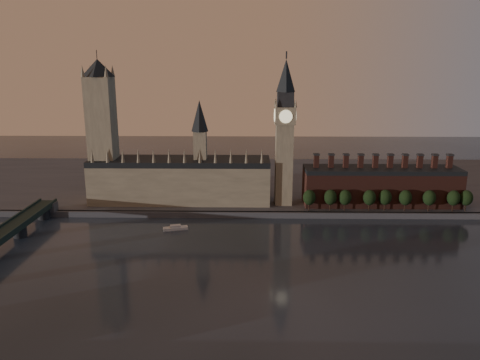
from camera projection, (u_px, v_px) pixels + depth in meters
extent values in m
plane|color=black|center=(279.00, 276.00, 234.54)|extent=(900.00, 900.00, 0.00)
cube|color=#47484C|center=(270.00, 215.00, 321.27)|extent=(900.00, 4.00, 4.00)
cube|color=#47484C|center=(266.00, 182.00, 408.48)|extent=(900.00, 180.00, 4.00)
cube|color=gray|center=(181.00, 183.00, 342.56)|extent=(130.00, 30.00, 28.00)
cube|color=black|center=(180.00, 161.00, 338.62)|extent=(130.00, 30.00, 4.00)
cube|color=gray|center=(200.00, 148.00, 335.92)|extent=(9.00, 9.00, 24.00)
cone|color=black|center=(200.00, 116.00, 330.26)|extent=(12.00, 12.00, 22.00)
cone|color=gray|center=(92.00, 155.00, 324.24)|extent=(2.60, 2.60, 10.00)
cone|color=gray|center=(107.00, 155.00, 324.08)|extent=(2.60, 2.60, 10.00)
cone|color=gray|center=(123.00, 156.00, 323.91)|extent=(2.60, 2.60, 10.00)
cone|color=gray|center=(138.00, 156.00, 323.74)|extent=(2.60, 2.60, 10.00)
cone|color=gray|center=(154.00, 156.00, 323.58)|extent=(2.60, 2.60, 10.00)
cone|color=gray|center=(169.00, 156.00, 323.41)|extent=(2.60, 2.60, 10.00)
cone|color=gray|center=(184.00, 156.00, 323.25)|extent=(2.60, 2.60, 10.00)
cone|color=gray|center=(200.00, 156.00, 323.08)|extent=(2.60, 2.60, 10.00)
cone|color=gray|center=(215.00, 156.00, 322.91)|extent=(2.60, 2.60, 10.00)
cone|color=gray|center=(231.00, 156.00, 322.75)|extent=(2.60, 2.60, 10.00)
cone|color=gray|center=(246.00, 156.00, 322.58)|extent=(2.60, 2.60, 10.00)
cone|color=gray|center=(262.00, 156.00, 322.41)|extent=(2.60, 2.60, 10.00)
cube|color=gray|center=(103.00, 141.00, 335.78)|extent=(18.00, 18.00, 90.00)
cone|color=black|center=(98.00, 68.00, 323.22)|extent=(24.00, 24.00, 12.00)
cylinder|color=#232326|center=(97.00, 59.00, 321.74)|extent=(0.50, 0.50, 12.00)
cone|color=gray|center=(82.00, 71.00, 316.08)|extent=(3.00, 3.00, 8.00)
cone|color=gray|center=(106.00, 71.00, 315.83)|extent=(3.00, 3.00, 8.00)
cone|color=gray|center=(90.00, 71.00, 331.59)|extent=(3.00, 3.00, 8.00)
cone|color=gray|center=(113.00, 71.00, 331.34)|extent=(3.00, 3.00, 8.00)
cube|color=gray|center=(284.00, 165.00, 332.86)|extent=(12.00, 12.00, 58.00)
cube|color=gray|center=(285.00, 115.00, 324.24)|extent=(14.00, 14.00, 12.00)
cube|color=#232326|center=(285.00, 99.00, 321.53)|extent=(11.00, 11.00, 10.00)
cone|color=black|center=(286.00, 76.00, 317.59)|extent=(13.00, 13.00, 22.00)
cylinder|color=#232326|center=(286.00, 55.00, 314.26)|extent=(1.00, 1.00, 5.00)
cylinder|color=beige|center=(286.00, 117.00, 317.26)|extent=(9.00, 0.50, 9.00)
cylinder|color=beige|center=(284.00, 114.00, 331.21)|extent=(9.00, 0.50, 9.00)
cylinder|color=beige|center=(275.00, 115.00, 324.35)|extent=(0.50, 9.00, 9.00)
cylinder|color=beige|center=(295.00, 115.00, 324.13)|extent=(0.50, 9.00, 9.00)
cone|color=gray|center=(276.00, 103.00, 315.82)|extent=(2.00, 2.00, 6.00)
cone|color=gray|center=(296.00, 103.00, 315.62)|extent=(2.00, 2.00, 6.00)
cone|color=gray|center=(275.00, 101.00, 328.42)|extent=(2.00, 2.00, 6.00)
cone|color=gray|center=(294.00, 101.00, 328.22)|extent=(2.00, 2.00, 6.00)
cube|color=#49231C|center=(381.00, 188.00, 335.96)|extent=(110.00, 25.00, 24.00)
cube|color=black|center=(382.00, 170.00, 332.63)|extent=(110.00, 25.00, 3.00)
cube|color=#49231C|center=(316.00, 161.00, 331.88)|extent=(3.50, 3.50, 9.00)
cube|color=#232326|center=(317.00, 154.00, 330.65)|extent=(4.20, 4.20, 1.00)
cube|color=#49231C|center=(331.00, 161.00, 331.72)|extent=(3.50, 3.50, 9.00)
cube|color=#232326|center=(331.00, 154.00, 330.49)|extent=(4.20, 4.20, 1.00)
cube|color=#49231C|center=(346.00, 161.00, 331.56)|extent=(3.50, 3.50, 9.00)
cube|color=#232326|center=(346.00, 154.00, 330.33)|extent=(4.20, 4.20, 1.00)
cube|color=#49231C|center=(361.00, 161.00, 331.40)|extent=(3.50, 3.50, 9.00)
cube|color=#232326|center=(361.00, 154.00, 330.17)|extent=(4.20, 4.20, 1.00)
cube|color=#49231C|center=(375.00, 161.00, 331.24)|extent=(3.50, 3.50, 9.00)
cube|color=#232326|center=(376.00, 155.00, 330.01)|extent=(4.20, 4.20, 1.00)
cube|color=#49231C|center=(390.00, 162.00, 331.07)|extent=(3.50, 3.50, 9.00)
cube|color=#232326|center=(391.00, 155.00, 329.84)|extent=(4.20, 4.20, 1.00)
cube|color=#49231C|center=(405.00, 162.00, 330.91)|extent=(3.50, 3.50, 9.00)
cube|color=#232326|center=(406.00, 155.00, 329.68)|extent=(4.20, 4.20, 1.00)
cube|color=#49231C|center=(420.00, 162.00, 330.75)|extent=(3.50, 3.50, 9.00)
cube|color=#232326|center=(420.00, 155.00, 329.52)|extent=(4.20, 4.20, 1.00)
cube|color=#49231C|center=(435.00, 162.00, 330.59)|extent=(3.50, 3.50, 9.00)
cube|color=#232326|center=(435.00, 155.00, 329.36)|extent=(4.20, 4.20, 1.00)
cube|color=#49231C|center=(449.00, 162.00, 330.43)|extent=(3.50, 3.50, 9.00)
cube|color=#232326|center=(450.00, 155.00, 329.20)|extent=(4.20, 4.20, 1.00)
cylinder|color=black|center=(309.00, 206.00, 323.28)|extent=(0.80, 0.80, 6.00)
ellipsoid|color=black|center=(309.00, 197.00, 321.68)|extent=(8.60, 8.60, 10.75)
cylinder|color=black|center=(330.00, 206.00, 323.66)|extent=(0.80, 0.80, 6.00)
ellipsoid|color=black|center=(330.00, 197.00, 322.05)|extent=(8.60, 8.60, 10.75)
cylinder|color=black|center=(345.00, 206.00, 323.20)|extent=(0.80, 0.80, 6.00)
ellipsoid|color=black|center=(345.00, 197.00, 321.60)|extent=(8.60, 8.60, 10.75)
cylinder|color=black|center=(369.00, 207.00, 322.86)|extent=(0.80, 0.80, 6.00)
ellipsoid|color=black|center=(369.00, 198.00, 321.26)|extent=(8.60, 8.60, 10.75)
cylinder|color=black|center=(384.00, 206.00, 323.53)|extent=(0.80, 0.80, 6.00)
ellipsoid|color=black|center=(385.00, 197.00, 321.93)|extent=(8.60, 8.60, 10.75)
cylinder|color=black|center=(405.00, 207.00, 322.68)|extent=(0.80, 0.80, 6.00)
ellipsoid|color=black|center=(405.00, 198.00, 321.08)|extent=(8.60, 8.60, 10.75)
cylinder|color=black|center=(428.00, 207.00, 322.26)|extent=(0.80, 0.80, 6.00)
ellipsoid|color=black|center=(429.00, 198.00, 320.66)|extent=(8.60, 8.60, 10.75)
cylinder|color=black|center=(453.00, 207.00, 321.77)|extent=(0.80, 0.80, 6.00)
ellipsoid|color=black|center=(454.00, 198.00, 320.17)|extent=(8.60, 8.60, 10.75)
cylinder|color=black|center=(465.00, 207.00, 322.03)|extent=(0.80, 0.80, 6.00)
ellipsoid|color=black|center=(466.00, 198.00, 320.43)|extent=(8.60, 8.60, 10.75)
cube|color=#47484C|center=(46.00, 207.00, 322.44)|extent=(14.00, 8.00, 6.00)
cylinder|color=#232326|center=(20.00, 231.00, 285.41)|extent=(8.00, 8.00, 7.75)
cylinder|color=#232326|center=(43.00, 213.00, 318.36)|extent=(8.00, 8.00, 7.75)
cube|color=silver|center=(176.00, 228.00, 298.37)|extent=(16.15, 8.25, 1.77)
cube|color=silver|center=(175.00, 226.00, 297.99)|extent=(7.28, 4.92, 1.33)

